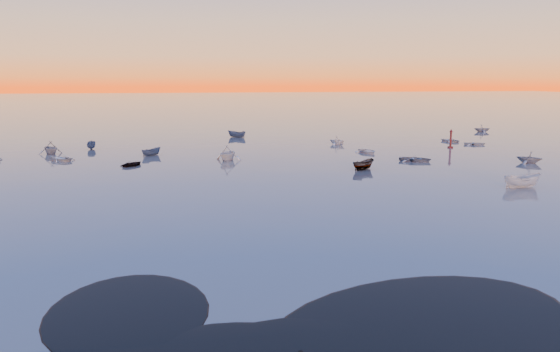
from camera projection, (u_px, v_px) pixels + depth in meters
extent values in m
plane|color=#6B6259|center=(206.00, 127.00, 123.68)|extent=(600.00, 600.00, 0.00)
imported|color=silver|center=(521.00, 187.00, 55.52)|extent=(1.79, 4.09, 1.41)
imported|color=slate|center=(529.00, 163.00, 71.44)|extent=(3.46, 3.33, 1.16)
cylinder|color=#4B1110|center=(450.00, 147.00, 87.07)|extent=(0.87, 0.87, 0.29)
cylinder|color=#4B1110|center=(451.00, 140.00, 86.86)|extent=(0.31, 0.31, 2.51)
cone|color=#4B1110|center=(451.00, 131.00, 86.59)|extent=(0.58, 0.58, 0.48)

